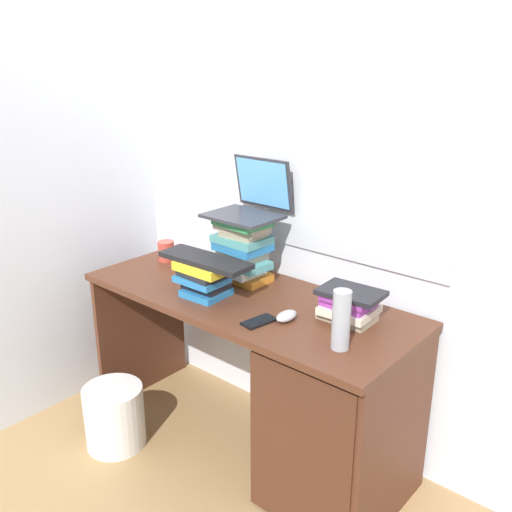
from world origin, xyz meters
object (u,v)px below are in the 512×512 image
at_px(book_stack_side, 349,305).
at_px(computer_mouse, 286,316).
at_px(water_bottle, 341,320).
at_px(desk, 314,400).
at_px(mug, 166,251).
at_px(wastebasket, 115,416).
at_px(keyboard, 205,260).
at_px(cell_phone, 259,322).
at_px(book_stack_keyboard_riser, 204,278).
at_px(book_stack_tall, 242,249).
at_px(laptop, 251,202).

distance_m(book_stack_side, computer_mouse, 0.24).
xyz_separation_m(computer_mouse, water_bottle, (0.28, -0.05, 0.09)).
bearing_deg(computer_mouse, book_stack_side, 41.11).
height_order(desk, book_stack_side, book_stack_side).
relative_size(mug, water_bottle, 0.56).
bearing_deg(wastebasket, keyboard, 41.97).
distance_m(book_stack_side, wastebasket, 1.23).
height_order(cell_phone, wastebasket, cell_phone).
relative_size(book_stack_keyboard_riser, cell_phone, 1.71).
bearing_deg(mug, water_bottle, -9.94).
distance_m(book_stack_tall, laptop, 0.21).
bearing_deg(wastebasket, desk, 24.15).
relative_size(computer_mouse, water_bottle, 0.48).
bearing_deg(mug, book_stack_keyboard_riser, -21.96).
relative_size(cell_phone, wastebasket, 0.46).
xyz_separation_m(keyboard, computer_mouse, (0.41, 0.03, -0.14)).
bearing_deg(wastebasket, book_stack_tall, 58.06).
xyz_separation_m(computer_mouse, wastebasket, (-0.73, -0.33, -0.62)).
bearing_deg(cell_phone, wastebasket, -150.23).
distance_m(book_stack_keyboard_riser, computer_mouse, 0.42).
distance_m(book_stack_keyboard_riser, mug, 0.49).
bearing_deg(computer_mouse, book_stack_tall, 153.85).
distance_m(keyboard, wastebasket, 0.88).
height_order(computer_mouse, cell_phone, computer_mouse).
bearing_deg(keyboard, computer_mouse, 2.11).
height_order(water_bottle, wastebasket, water_bottle).
xyz_separation_m(book_stack_tall, computer_mouse, (0.41, -0.20, -0.13)).
height_order(desk, cell_phone, cell_phone).
bearing_deg(wastebasket, cell_phone, 19.89).
xyz_separation_m(desk, computer_mouse, (-0.11, -0.05, 0.36)).
height_order(desk, book_stack_keyboard_riser, book_stack_keyboard_riser).
relative_size(desk, laptop, 4.78).
bearing_deg(book_stack_tall, keyboard, -90.12).
distance_m(mug, wastebasket, 0.82).
height_order(desk, water_bottle, water_bottle).
relative_size(laptop, computer_mouse, 3.00).
bearing_deg(book_stack_side, book_stack_tall, 175.87).
xyz_separation_m(book_stack_tall, laptop, (0.00, 0.06, 0.20)).
bearing_deg(water_bottle, book_stack_side, 114.77).
relative_size(laptop, keyboard, 0.74).
relative_size(computer_mouse, cell_phone, 0.76).
bearing_deg(mug, book_stack_side, 0.52).
bearing_deg(laptop, book_stack_side, -9.84).
distance_m(computer_mouse, water_bottle, 0.30).
relative_size(desk, book_stack_keyboard_riser, 6.43).
height_order(mug, wastebasket, mug).
bearing_deg(water_bottle, keyboard, 178.24).
bearing_deg(cell_phone, keyboard, -179.01).
relative_size(laptop, water_bottle, 1.44).
bearing_deg(computer_mouse, cell_phone, -128.11).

